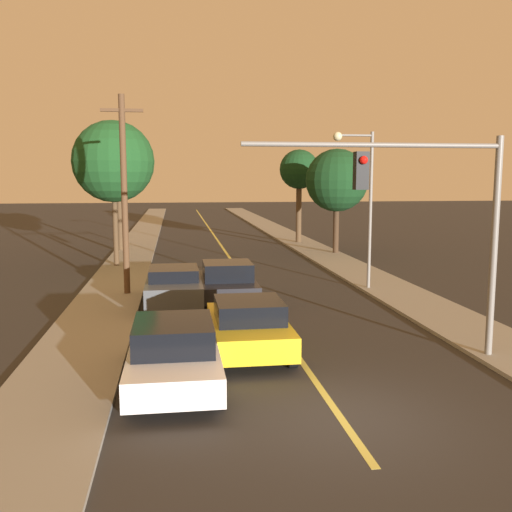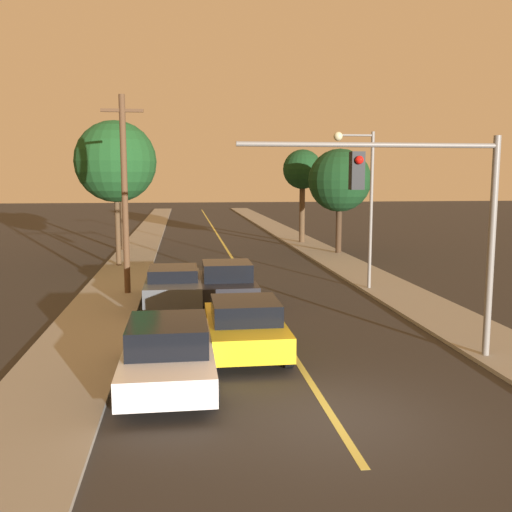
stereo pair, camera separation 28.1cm
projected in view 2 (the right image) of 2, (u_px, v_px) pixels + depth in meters
ground_plane at (333, 419)px, 11.04m from camera, size 200.00×200.00×0.00m
road_surface at (218, 235)px, 46.42m from camera, size 8.88×80.00×0.01m
sidewalk_left at (147, 235)px, 45.69m from camera, size 2.50×80.00×0.12m
sidewalk_right at (287, 234)px, 47.13m from camera, size 2.50×80.00×0.12m
car_near_lane_front at (245, 326)px, 15.05m from camera, size 2.07×4.16×1.48m
car_near_lane_second at (227, 282)px, 21.10m from camera, size 2.11×4.09×1.57m
car_outer_lane_front at (168, 352)px, 12.78m from camera, size 2.08×4.71×1.51m
car_outer_lane_second at (174, 286)px, 20.60m from camera, size 2.07×4.42×1.47m
traffic_signal_mast at (429, 203)px, 13.91m from camera, size 6.51×0.42×5.54m
streetlamp_right at (362, 188)px, 23.01m from camera, size 1.69×0.36×6.35m
utility_pole_left at (125, 192)px, 22.06m from camera, size 1.60×0.24×7.66m
tree_left_near at (122, 170)px, 35.49m from camera, size 2.46×2.46×6.34m
tree_left_far at (116, 162)px, 29.06m from camera, size 4.15×4.15×7.42m
tree_right_near at (340, 181)px, 34.14m from camera, size 3.76×3.76×6.26m
tree_right_far at (303, 171)px, 39.84m from camera, size 2.75×2.75×6.50m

